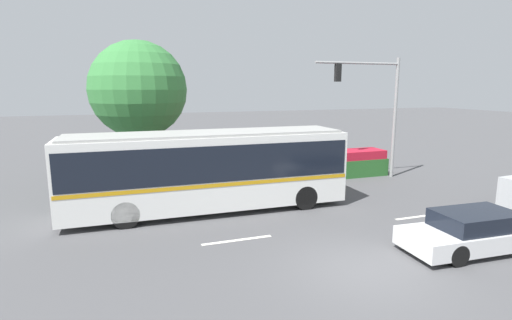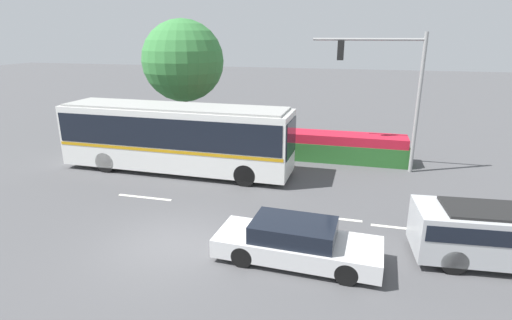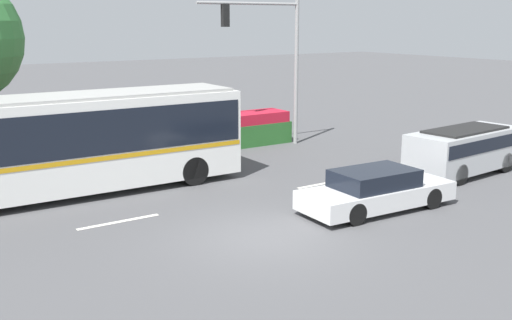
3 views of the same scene
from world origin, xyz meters
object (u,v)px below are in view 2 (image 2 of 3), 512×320
(traffic_light_pole, at_px, (394,82))
(street_tree_left, at_px, (183,61))
(sedan_foreground, at_px, (296,242))
(city_bus, at_px, (176,134))
(suv_left_lane, at_px, (503,232))

(traffic_light_pole, xyz_separation_m, street_tree_left, (-12.20, 3.53, 0.55))
(sedan_foreground, height_order, traffic_light_pole, traffic_light_pole)
(city_bus, xyz_separation_m, traffic_light_pole, (9.96, 2.70, 2.49))
(city_bus, xyz_separation_m, suv_left_lane, (12.77, -5.33, -0.85))
(sedan_foreground, height_order, street_tree_left, street_tree_left)
(city_bus, bearing_deg, street_tree_left, 110.75)
(city_bus, height_order, suv_left_lane, city_bus)
(sedan_foreground, xyz_separation_m, suv_left_lane, (5.80, 1.37, 0.40))
(suv_left_lane, xyz_separation_m, traffic_light_pole, (-2.80, 8.03, 3.34))
(sedan_foreground, relative_size, traffic_light_pole, 0.75)
(sedan_foreground, relative_size, street_tree_left, 0.67)
(suv_left_lane, height_order, street_tree_left, street_tree_left)
(suv_left_lane, bearing_deg, street_tree_left, 137.77)
(suv_left_lane, bearing_deg, traffic_light_pole, 104.63)
(city_bus, xyz_separation_m, sedan_foreground, (6.96, -6.69, -1.25))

